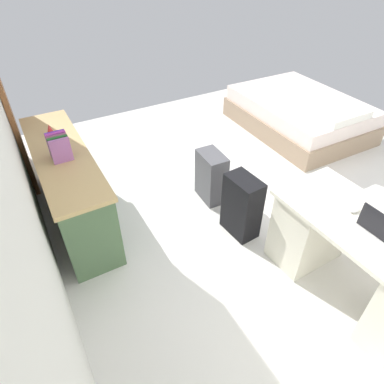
# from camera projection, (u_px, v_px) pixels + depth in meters

# --- Properties ---
(ground_plane) EXTENTS (5.76, 5.76, 0.00)m
(ground_plane) POSITION_uv_depth(u_px,v_px,m) (269.00, 195.00, 3.83)
(ground_plane) COLOR silver
(wall_back) EXTENTS (4.61, 0.10, 2.52)m
(wall_back) POSITION_uv_depth(u_px,v_px,m) (6.00, 158.00, 2.13)
(wall_back) COLOR silver
(wall_back) RESTS_ON ground_plane
(door_wooden) EXTENTS (0.88, 0.05, 2.04)m
(door_wooden) POSITION_uv_depth(u_px,v_px,m) (4.00, 96.00, 3.51)
(door_wooden) COLOR brown
(door_wooden) RESTS_ON ground_plane
(desk) EXTENTS (1.45, 0.69, 0.74)m
(desk) POSITION_uv_depth(u_px,v_px,m) (358.00, 262.00, 2.58)
(desk) COLOR silver
(desk) RESTS_ON ground_plane
(credenza) EXTENTS (1.80, 0.48, 0.79)m
(credenza) POSITION_uv_depth(u_px,v_px,m) (70.00, 186.00, 3.32)
(credenza) COLOR #4C6B47
(credenza) RESTS_ON ground_plane
(bed) EXTENTS (1.92, 1.43, 0.58)m
(bed) POSITION_uv_depth(u_px,v_px,m) (299.00, 114.00, 4.93)
(bed) COLOR gray
(bed) RESTS_ON ground_plane
(suitcase_black) EXTENTS (0.37, 0.25, 0.64)m
(suitcase_black) POSITION_uv_depth(u_px,v_px,m) (242.00, 206.00, 3.20)
(suitcase_black) COLOR black
(suitcase_black) RESTS_ON ground_plane
(suitcase_spare_grey) EXTENTS (0.37, 0.24, 0.57)m
(suitcase_spare_grey) POSITION_uv_depth(u_px,v_px,m) (211.00, 177.00, 3.63)
(suitcase_spare_grey) COLOR #4C4C51
(suitcase_spare_grey) RESTS_ON ground_plane
(laptop) EXTENTS (0.31, 0.23, 0.21)m
(laptop) POSITION_uv_depth(u_px,v_px,m) (383.00, 229.00, 2.29)
(laptop) COLOR #B7B7BC
(laptop) RESTS_ON desk
(computer_mouse) EXTENTS (0.06, 0.10, 0.03)m
(computer_mouse) POSITION_uv_depth(u_px,v_px,m) (354.00, 209.00, 2.51)
(computer_mouse) COLOR white
(computer_mouse) RESTS_ON desk
(book_row) EXTENTS (0.19, 0.17, 0.23)m
(book_row) POSITION_uv_depth(u_px,v_px,m) (59.00, 147.00, 2.93)
(book_row) COLOR #A362A6
(book_row) RESTS_ON credenza
(figurine_small) EXTENTS (0.08, 0.08, 0.11)m
(figurine_small) POSITION_uv_depth(u_px,v_px,m) (50.00, 129.00, 3.30)
(figurine_small) COLOR red
(figurine_small) RESTS_ON credenza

